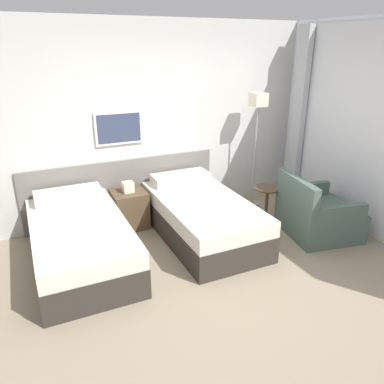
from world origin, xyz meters
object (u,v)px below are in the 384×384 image
(side_table, at_px, (267,198))
(armchair, at_px, (317,216))
(floor_lamp, at_px, (257,116))
(nightstand, at_px, (130,209))
(bed_near_window, at_px, (202,217))
(bed_near_door, at_px, (80,242))

(side_table, distance_m, armchair, 0.73)
(armchair, bearing_deg, side_table, 39.18)
(floor_lamp, height_order, side_table, floor_lamp)
(nightstand, xyz_separation_m, armchair, (2.19, -1.25, -0.01))
(nightstand, bearing_deg, bed_near_window, -41.27)
(bed_near_door, height_order, side_table, bed_near_door)
(armchair, bearing_deg, bed_near_door, 89.39)
(floor_lamp, relative_size, armchair, 1.67)
(bed_near_door, distance_m, side_table, 2.61)
(bed_near_door, bearing_deg, armchair, -10.90)
(bed_near_window, relative_size, armchair, 1.84)
(bed_near_window, distance_m, floor_lamp, 1.75)
(bed_near_door, relative_size, bed_near_window, 1.00)
(side_table, bearing_deg, nightstand, 161.49)
(bed_near_door, relative_size, floor_lamp, 1.10)
(bed_near_door, distance_m, floor_lamp, 3.03)
(floor_lamp, distance_m, side_table, 1.20)
(side_table, height_order, armchair, armchair)
(bed_near_door, height_order, armchair, armchair)
(floor_lamp, xyz_separation_m, armchair, (0.22, -1.19, -1.14))
(bed_near_window, bearing_deg, floor_lamp, 27.28)
(floor_lamp, bearing_deg, nightstand, 178.25)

